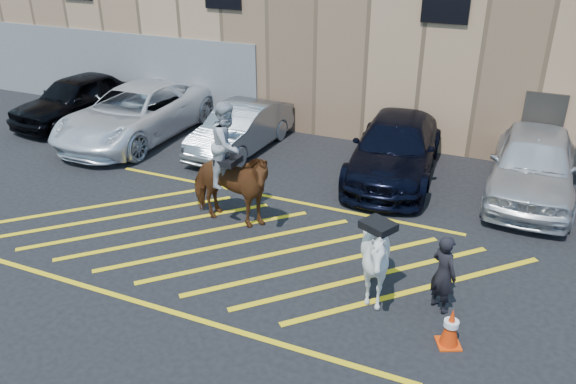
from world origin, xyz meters
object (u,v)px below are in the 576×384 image
at_px(car_white_suv, 533,164).
at_px(saddled_white, 376,259).
at_px(car_blue_suv, 396,148).
at_px(mounted_bay, 229,177).
at_px(traffic_cone, 451,327).
at_px(car_white_pickup, 136,113).
at_px(car_silver_sedan, 241,128).
at_px(handler, 444,274).
at_px(car_black_suv, 77,98).

relative_size(car_white_suv, saddled_white, 2.43).
height_order(car_blue_suv, mounted_bay, mounted_bay).
relative_size(car_blue_suv, traffic_cone, 7.43).
bearing_deg(car_white_pickup, car_blue_suv, 3.27).
bearing_deg(traffic_cone, car_white_pickup, 150.75).
distance_m(car_white_pickup, car_silver_sedan, 3.65).
distance_m(handler, traffic_cone, 1.06).
bearing_deg(car_silver_sedan, car_white_suv, 4.64).
height_order(car_silver_sedan, handler, handler).
bearing_deg(car_silver_sedan, handler, -35.12).
relative_size(car_black_suv, mounted_bay, 1.63).
relative_size(car_black_suv, car_silver_sedan, 1.11).
bearing_deg(traffic_cone, handler, 109.02).
xyz_separation_m(handler, traffic_cone, (0.32, -0.93, -0.40)).
xyz_separation_m(car_white_suv, saddled_white, (-2.48, -5.98, 0.03)).
relative_size(handler, traffic_cone, 2.09).
distance_m(car_white_suv, traffic_cone, 6.77).
height_order(car_blue_suv, handler, car_blue_suv).
relative_size(handler, saddled_white, 0.73).
bearing_deg(saddled_white, car_black_suv, 154.18).
bearing_deg(car_black_suv, car_white_pickup, -2.85).
relative_size(mounted_bay, traffic_cone, 4.05).
bearing_deg(car_silver_sedan, car_blue_suv, 4.27).
bearing_deg(traffic_cone, car_black_suv, 154.27).
bearing_deg(handler, car_black_suv, 14.59).
bearing_deg(car_blue_suv, traffic_cone, -73.67).
xyz_separation_m(car_white_pickup, car_blue_suv, (8.40, 0.44, -0.05)).
relative_size(car_silver_sedan, car_white_suv, 0.85).
bearing_deg(car_white_suv, saddled_white, -111.97).
bearing_deg(mounted_bay, saddled_white, -21.73).
height_order(car_white_suv, saddled_white, saddled_white).
relative_size(car_blue_suv, handler, 3.55).
height_order(car_black_suv, mounted_bay, mounted_bay).
bearing_deg(traffic_cone, car_blue_suv, 111.29).
distance_m(car_silver_sedan, car_blue_suv, 4.77).
distance_m(car_white_pickup, car_white_suv, 11.94).
distance_m(car_white_suv, handler, 5.90).
xyz_separation_m(handler, saddled_white, (-1.20, -0.22, 0.14)).
distance_m(car_blue_suv, car_white_suv, 3.53).
xyz_separation_m(car_blue_suv, car_white_suv, (3.53, 0.11, 0.08)).
height_order(car_white_pickup, car_blue_suv, car_white_pickup).
distance_m(car_white_suv, mounted_bay, 7.75).
distance_m(car_blue_suv, traffic_cone, 7.07).
relative_size(car_silver_sedan, traffic_cone, 5.92).
relative_size(car_silver_sedan, saddled_white, 2.06).
height_order(saddled_white, traffic_cone, saddled_white).
height_order(car_white_suv, traffic_cone, car_white_suv).
bearing_deg(saddled_white, car_silver_sedan, 135.12).
xyz_separation_m(mounted_bay, saddled_white, (3.86, -1.54, -0.29)).
height_order(mounted_bay, traffic_cone, mounted_bay).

